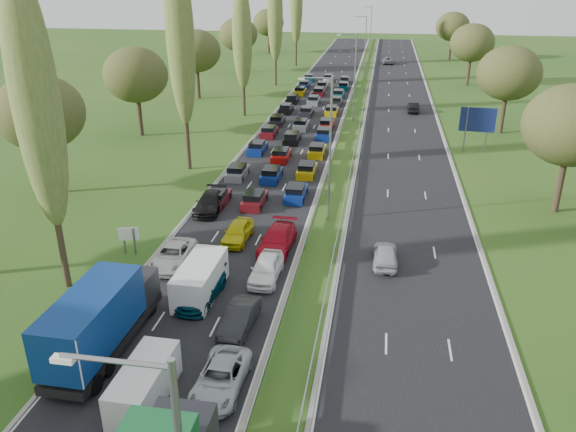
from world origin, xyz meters
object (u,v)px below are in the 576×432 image
at_px(white_van_front, 146,381).
at_px(white_van_rear, 202,277).
at_px(near_car_2, 173,255).
at_px(near_car_3, 210,202).
at_px(direction_sign, 477,122).
at_px(info_sign, 129,237).
at_px(blue_lorry, 102,318).

bearing_deg(white_van_front, white_van_rear, 93.21).
distance_m(near_car_2, white_van_rear, 4.76).
distance_m(near_car_3, white_van_rear, 13.98).
xyz_separation_m(white_van_front, direction_sign, (21.43, 45.92, 2.55)).
bearing_deg(info_sign, blue_lorry, -72.38).
relative_size(white_van_front, info_sign, 2.35).
relative_size(white_van_rear, direction_sign, 1.07).
relative_size(blue_lorry, direction_sign, 1.83).
distance_m(near_car_2, near_car_3, 10.06).
bearing_deg(direction_sign, white_van_rear, -121.23).
distance_m(info_sign, direction_sign, 42.65).
bearing_deg(white_van_rear, info_sign, 147.82).
xyz_separation_m(blue_lorry, white_van_front, (3.79, -3.26, -1.06)).
height_order(near_car_3, blue_lorry, blue_lorry).
xyz_separation_m(near_car_2, near_car_3, (-0.29, 10.06, 0.06)).
xyz_separation_m(near_car_3, info_sign, (-3.48, -8.96, 0.58)).
bearing_deg(near_car_2, white_van_rear, -47.64).
height_order(near_car_3, direction_sign, direction_sign).
bearing_deg(blue_lorry, info_sign, 108.77).
bearing_deg(near_car_3, info_sign, -113.19).
xyz_separation_m(near_car_2, info_sign, (-3.76, 1.10, 0.64)).
xyz_separation_m(near_car_3, white_van_rear, (3.54, -13.52, 0.36)).
relative_size(blue_lorry, white_van_rear, 1.71).
bearing_deg(white_van_rear, near_car_3, 105.51).
bearing_deg(info_sign, direction_sign, 47.45).
height_order(white_van_rear, direction_sign, direction_sign).
relative_size(info_sign, direction_sign, 0.40).
bearing_deg(white_van_front, direction_sign, 66.13).
height_order(near_car_2, white_van_rear, white_van_rear).
height_order(near_car_3, info_sign, info_sign).
distance_m(near_car_3, white_van_front, 23.83).
bearing_deg(near_car_2, direction_sign, 51.50).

